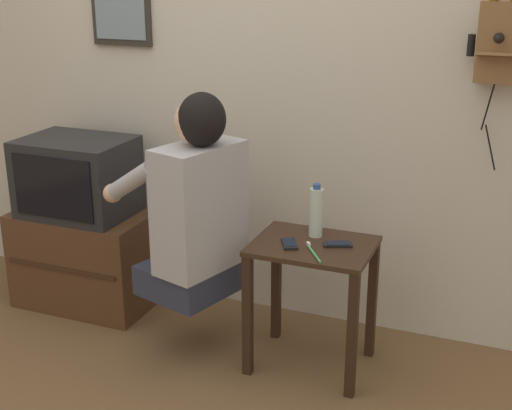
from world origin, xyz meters
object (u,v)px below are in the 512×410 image
television (77,177)px  toothbrush (313,252)px  wall_phone_antique (499,41)px  cell_phone_spare (338,244)px  water_bottle (316,212)px  cell_phone_held (290,244)px  person (195,205)px

television → toothbrush: 1.37m
wall_phone_antique → cell_phone_spare: wall_phone_antique is taller
wall_phone_antique → water_bottle: (-0.67, -0.32, -0.74)m
cell_phone_held → cell_phone_spare: (0.19, 0.07, 0.00)m
cell_phone_spare → toothbrush: (-0.07, -0.12, 0.00)m
television → water_bottle: size_ratio=2.26×
television → wall_phone_antique: (1.96, 0.27, 0.73)m
television → cell_phone_held: size_ratio=3.98×
television → toothbrush: (1.34, -0.24, -0.11)m
person → wall_phone_antique: wall_phone_antique is taller
cell_phone_spare → water_bottle: water_bottle is taller
wall_phone_antique → water_bottle: 1.04m
wall_phone_antique → cell_phone_spare: size_ratio=5.47×
cell_phone_spare → toothbrush: size_ratio=0.85×
person → television: 0.82m
cell_phone_held → person: bearing=158.1°
person → television: person is taller
television → toothbrush: television is taller
television → water_bottle: television is taller
cell_phone_held → water_bottle: water_bottle is taller
cell_phone_held → cell_phone_spare: 0.21m
cell_phone_held → water_bottle: 0.19m
wall_phone_antique → cell_phone_held: size_ratio=5.45×
wall_phone_antique → cell_phone_held: 1.21m
television → cell_phone_held: (1.22, -0.19, -0.11)m
television → wall_phone_antique: size_ratio=0.73×
person → cell_phone_spare: bearing=-63.2°
cell_phone_spare → cell_phone_held: bearing=-91.0°
water_bottle → toothbrush: size_ratio=1.50×
television → toothbrush: bearing=-10.2°
television → person: bearing=-16.3°
wall_phone_antique → cell_phone_held: (-0.74, -0.46, -0.84)m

